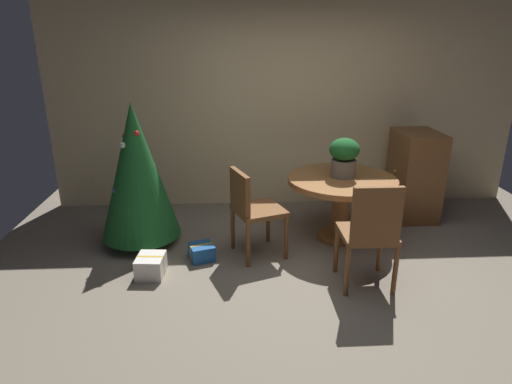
{
  "coord_description": "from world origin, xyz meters",
  "views": [
    {
      "loc": [
        -0.71,
        -3.45,
        2.15
      ],
      "look_at": [
        -0.48,
        0.59,
        0.71
      ],
      "focal_mm": 30.9,
      "sensor_mm": 36.0,
      "label": 1
    }
  ],
  "objects_px": {
    "round_dining_table": "(342,191)",
    "flower_vase": "(344,156)",
    "gift_box_cream": "(151,266)",
    "wooden_chair_near": "(370,230)",
    "holiday_tree": "(137,171)",
    "gift_box_blue": "(202,252)",
    "wooden_cabinet": "(414,175)",
    "wooden_chair_left": "(252,207)"
  },
  "relations": [
    {
      "from": "gift_box_cream",
      "to": "wooden_chair_near",
      "type": "bearing_deg",
      "value": -9.21
    },
    {
      "from": "round_dining_table",
      "to": "holiday_tree",
      "type": "relative_size",
      "value": 0.77
    },
    {
      "from": "flower_vase",
      "to": "gift_box_blue",
      "type": "relative_size",
      "value": 1.41
    },
    {
      "from": "flower_vase",
      "to": "wooden_chair_near",
      "type": "bearing_deg",
      "value": -90.54
    },
    {
      "from": "wooden_cabinet",
      "to": "holiday_tree",
      "type": "bearing_deg",
      "value": -169.44
    },
    {
      "from": "wooden_chair_left",
      "to": "holiday_tree",
      "type": "relative_size",
      "value": 0.59
    },
    {
      "from": "wooden_chair_near",
      "to": "wooden_cabinet",
      "type": "height_order",
      "value": "wooden_cabinet"
    },
    {
      "from": "wooden_cabinet",
      "to": "gift_box_blue",
      "type": "bearing_deg",
      "value": -158.43
    },
    {
      "from": "flower_vase",
      "to": "wooden_chair_left",
      "type": "distance_m",
      "value": 1.16
    },
    {
      "from": "round_dining_table",
      "to": "gift_box_cream",
      "type": "relative_size",
      "value": 3.84
    },
    {
      "from": "round_dining_table",
      "to": "gift_box_cream",
      "type": "height_order",
      "value": "round_dining_table"
    },
    {
      "from": "wooden_chair_left",
      "to": "gift_box_blue",
      "type": "relative_size",
      "value": 3.05
    },
    {
      "from": "wooden_chair_left",
      "to": "wooden_cabinet",
      "type": "height_order",
      "value": "wooden_cabinet"
    },
    {
      "from": "round_dining_table",
      "to": "flower_vase",
      "type": "distance_m",
      "value": 0.39
    },
    {
      "from": "round_dining_table",
      "to": "wooden_cabinet",
      "type": "distance_m",
      "value": 1.2
    },
    {
      "from": "wooden_chair_near",
      "to": "holiday_tree",
      "type": "xyz_separation_m",
      "value": [
        -2.18,
        1.03,
        0.26
      ]
    },
    {
      "from": "gift_box_cream",
      "to": "wooden_cabinet",
      "type": "xyz_separation_m",
      "value": [
        3.02,
        1.31,
        0.44
      ]
    },
    {
      "from": "round_dining_table",
      "to": "flower_vase",
      "type": "relative_size",
      "value": 2.77
    },
    {
      "from": "wooden_chair_left",
      "to": "holiday_tree",
      "type": "xyz_separation_m",
      "value": [
        -1.18,
        0.35,
        0.29
      ]
    },
    {
      "from": "holiday_tree",
      "to": "wooden_cabinet",
      "type": "distance_m",
      "value": 3.29
    },
    {
      "from": "round_dining_table",
      "to": "wooden_chair_near",
      "type": "bearing_deg",
      "value": -90.0
    },
    {
      "from": "round_dining_table",
      "to": "wooden_chair_left",
      "type": "bearing_deg",
      "value": -160.0
    },
    {
      "from": "gift_box_blue",
      "to": "wooden_chair_near",
      "type": "bearing_deg",
      "value": -22.29
    },
    {
      "from": "round_dining_table",
      "to": "gift_box_blue",
      "type": "relative_size",
      "value": 3.92
    },
    {
      "from": "wooden_chair_near",
      "to": "wooden_chair_left",
      "type": "bearing_deg",
      "value": 145.49
    },
    {
      "from": "holiday_tree",
      "to": "gift_box_blue",
      "type": "bearing_deg",
      "value": -31.64
    },
    {
      "from": "wooden_chair_near",
      "to": "gift_box_blue",
      "type": "distance_m",
      "value": 1.7
    },
    {
      "from": "wooden_chair_left",
      "to": "wooden_chair_near",
      "type": "relative_size",
      "value": 0.91
    },
    {
      "from": "round_dining_table",
      "to": "gift_box_blue",
      "type": "xyz_separation_m",
      "value": [
        -1.51,
        -0.43,
        -0.48
      ]
    },
    {
      "from": "flower_vase",
      "to": "wooden_chair_near",
      "type": "relative_size",
      "value": 0.42
    },
    {
      "from": "round_dining_table",
      "to": "flower_vase",
      "type": "bearing_deg",
      "value": 76.03
    },
    {
      "from": "flower_vase",
      "to": "gift_box_cream",
      "type": "relative_size",
      "value": 1.38
    },
    {
      "from": "flower_vase",
      "to": "wooden_cabinet",
      "type": "distance_m",
      "value": 1.24
    },
    {
      "from": "round_dining_table",
      "to": "gift_box_blue",
      "type": "bearing_deg",
      "value": -164.23
    },
    {
      "from": "flower_vase",
      "to": "gift_box_blue",
      "type": "height_order",
      "value": "flower_vase"
    },
    {
      "from": "wooden_chair_left",
      "to": "wooden_cabinet",
      "type": "distance_m",
      "value": 2.25
    },
    {
      "from": "gift_box_cream",
      "to": "gift_box_blue",
      "type": "relative_size",
      "value": 1.02
    },
    {
      "from": "holiday_tree",
      "to": "gift_box_blue",
      "type": "relative_size",
      "value": 5.12
    },
    {
      "from": "wooden_chair_near",
      "to": "round_dining_table",
      "type": "bearing_deg",
      "value": 90.0
    },
    {
      "from": "flower_vase",
      "to": "wooden_cabinet",
      "type": "height_order",
      "value": "flower_vase"
    },
    {
      "from": "wooden_cabinet",
      "to": "wooden_chair_near",
      "type": "bearing_deg",
      "value": -122.73
    },
    {
      "from": "wooden_chair_left",
      "to": "gift_box_blue",
      "type": "height_order",
      "value": "wooden_chair_left"
    }
  ]
}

